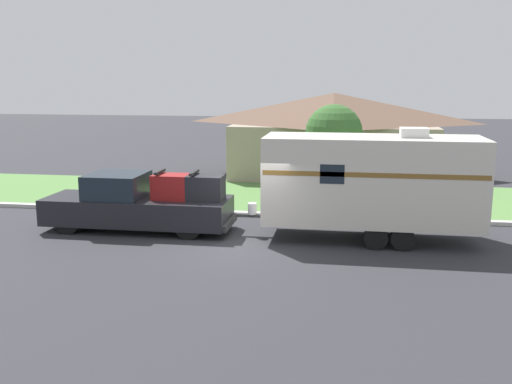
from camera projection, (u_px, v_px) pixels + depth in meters
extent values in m
plane|color=#2D2D33|center=(247.00, 245.00, 17.11)|extent=(120.00, 120.00, 0.00)
cube|color=beige|center=(265.00, 214.00, 20.73)|extent=(80.00, 0.30, 0.14)
cube|color=#568442|center=(277.00, 196.00, 24.28)|extent=(80.00, 7.00, 0.03)
cube|color=gray|center=(333.00, 149.00, 29.81)|extent=(9.98, 6.77, 2.69)
pyramid|color=brown|center=(334.00, 108.00, 29.40)|extent=(10.78, 7.31, 1.54)
cube|color=#4C3828|center=(331.00, 163.00, 26.62)|extent=(1.00, 0.06, 2.10)
cylinder|color=black|center=(68.00, 220.00, 18.34)|extent=(0.87, 0.28, 0.87)
cylinder|color=black|center=(90.00, 209.00, 19.93)|extent=(0.87, 0.28, 0.87)
cylinder|color=black|center=(188.00, 225.00, 17.72)|extent=(0.87, 0.28, 0.87)
cylinder|color=black|center=(202.00, 213.00, 19.30)|extent=(0.87, 0.28, 0.87)
cube|color=black|center=(101.00, 209.00, 18.97)|extent=(3.47, 1.99, 0.85)
cube|color=#19232D|center=(117.00, 185.00, 18.72)|extent=(1.80, 1.83, 0.79)
cube|color=black|center=(189.00, 212.00, 18.50)|extent=(2.61, 1.99, 0.85)
cube|color=#333333|center=(230.00, 223.00, 18.34)|extent=(0.12, 1.79, 0.20)
cube|color=maroon|center=(171.00, 187.00, 18.43)|extent=(1.15, 0.84, 0.80)
cube|color=black|center=(160.00, 172.00, 18.39)|extent=(0.10, 0.92, 0.08)
cube|color=black|center=(206.00, 188.00, 18.25)|extent=(1.15, 0.84, 0.80)
cube|color=black|center=(194.00, 173.00, 18.21)|extent=(0.10, 0.92, 0.08)
cylinder|color=black|center=(376.00, 238.00, 16.66)|extent=(0.70, 0.22, 0.70)
cylinder|color=black|center=(373.00, 221.00, 18.61)|extent=(0.70, 0.22, 0.70)
cylinder|color=black|center=(403.00, 239.00, 16.54)|extent=(0.70, 0.22, 0.70)
cylinder|color=black|center=(397.00, 222.00, 18.49)|extent=(0.70, 0.22, 0.70)
cube|color=beige|center=(372.00, 180.00, 17.36)|extent=(6.52, 2.30, 2.63)
cube|color=brown|center=(374.00, 175.00, 16.18)|extent=(6.39, 0.01, 0.14)
cube|color=#383838|center=(251.00, 216.00, 18.19)|extent=(0.97, 0.12, 0.10)
cylinder|color=silver|center=(252.00, 209.00, 18.14)|extent=(0.28, 0.28, 0.36)
cube|color=silver|center=(414.00, 133.00, 16.89)|extent=(0.80, 0.68, 0.28)
cube|color=#19232D|center=(332.00, 174.00, 16.36)|extent=(0.70, 0.01, 0.56)
cylinder|color=brown|center=(312.00, 198.00, 21.34)|extent=(0.09, 0.09, 1.09)
cube|color=black|center=(312.00, 181.00, 21.21)|extent=(0.48, 0.20, 0.22)
cylinder|color=brown|center=(333.00, 179.00, 22.52)|extent=(0.24, 0.24, 2.03)
sphere|color=#38662D|center=(334.00, 133.00, 22.17)|extent=(2.22, 2.22, 2.22)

